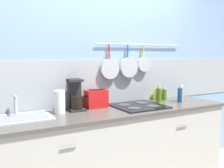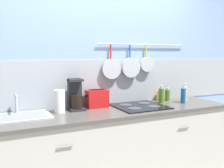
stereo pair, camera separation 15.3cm
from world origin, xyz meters
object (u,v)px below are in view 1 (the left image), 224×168
bottle_sesame_oil (159,95)px  bottle_dish_soap (164,94)px  toaster (96,99)px  bottle_olive_oil (156,95)px  paper_towel_roll (60,102)px  bottle_vinegar (180,95)px  coffee_maker (75,98)px  bottle_cooking_wine (181,93)px

bottle_sesame_oil → bottle_dish_soap: size_ratio=1.25×
toaster → bottle_olive_oil: toaster is taller
paper_towel_roll → bottle_vinegar: bearing=-5.3°
coffee_maker → bottle_vinegar: bearing=-8.5°
bottle_vinegar → coffee_maker: bearing=171.5°
bottle_olive_oil → bottle_vinegar: size_ratio=0.67×
coffee_maker → toaster: 0.25m
bottle_dish_soap → bottle_cooking_wine: size_ratio=0.74×
toaster → bottle_sesame_oil: bottle_sesame_oil is taller
paper_towel_roll → bottle_dish_soap: size_ratio=1.35×
bottle_dish_soap → bottle_vinegar: bottle_vinegar is taller
bottle_vinegar → bottle_cooking_wine: bearing=36.2°
bottle_dish_soap → bottle_cooking_wine: 0.21m
bottle_sesame_oil → bottle_cooking_wine: size_ratio=0.93×
bottle_dish_soap → toaster: bearing=179.6°
toaster → bottle_vinegar: (1.03, -0.21, -0.00)m
bottle_olive_oil → toaster: bearing=-176.8°
bottle_olive_oil → bottle_dish_soap: bottle_dish_soap is taller
bottle_dish_soap → bottle_vinegar: (0.07, -0.21, 0.02)m
bottle_sesame_oil → bottle_vinegar: bottle_vinegar is taller
bottle_olive_oil → paper_towel_roll: bearing=-174.5°
toaster → bottle_vinegar: size_ratio=1.18×
toaster → bottle_cooking_wine: (1.10, -0.16, 0.00)m
paper_towel_roll → bottle_sesame_oil: (1.24, -0.01, -0.02)m
paper_towel_roll → coffee_maker: coffee_maker is taller
coffee_maker → bottle_vinegar: size_ratio=1.54×
toaster → bottle_dish_soap: size_ratio=1.49×
bottle_olive_oil → bottle_cooking_wine: bearing=-43.9°
toaster → bottle_sesame_oil: size_ratio=1.19×
bottle_sesame_oil → bottle_olive_oil: bearing=61.1°
bottle_sesame_oil → bottle_vinegar: size_ratio=0.99×
coffee_maker → bottle_cooking_wine: coffee_maker is taller
paper_towel_roll → bottle_sesame_oil: bearing=-0.6°
bottle_dish_soap → bottle_sesame_oil: bearing=-151.4°
coffee_maker → toaster: coffee_maker is taller
coffee_maker → toaster: bearing=5.0°
bottle_sesame_oil → bottle_cooking_wine: 0.31m
coffee_maker → bottle_vinegar: coffee_maker is taller
bottle_dish_soap → paper_towel_roll: bearing=-177.0°
coffee_maker → bottle_olive_oil: bearing=3.6°
bottle_sesame_oil → bottle_olive_oil: 0.16m
bottle_dish_soap → bottle_vinegar: bearing=-70.7°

